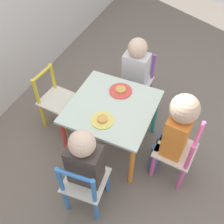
{
  "coord_description": "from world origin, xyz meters",
  "views": [
    {
      "loc": [
        -1.16,
        -0.52,
        1.79
      ],
      "look_at": [
        0.0,
        0.0,
        0.39
      ],
      "focal_mm": 42.0,
      "sensor_mm": 36.0,
      "label": 1
    }
  ],
  "objects_px": {
    "child_left": "(86,162)",
    "chair_pink": "(178,153)",
    "child_right": "(135,71)",
    "child_front": "(176,130)",
    "chair_purple": "(137,82)",
    "kids_table": "(112,112)",
    "plate_left": "(102,120)",
    "plate_right": "(121,91)",
    "chair_blue": "(84,184)",
    "chair_yellow": "(56,100)"
  },
  "relations": [
    {
      "from": "child_left",
      "to": "plate_right",
      "type": "height_order",
      "value": "child_left"
    },
    {
      "from": "child_right",
      "to": "child_left",
      "type": "relative_size",
      "value": 0.99
    },
    {
      "from": "chair_purple",
      "to": "child_front",
      "type": "bearing_deg",
      "value": -50.57
    },
    {
      "from": "kids_table",
      "to": "plate_left",
      "type": "xyz_separation_m",
      "value": [
        -0.16,
        0.0,
        0.08
      ]
    },
    {
      "from": "chair_yellow",
      "to": "chair_pink",
      "type": "bearing_deg",
      "value": -90.42
    },
    {
      "from": "plate_right",
      "to": "plate_left",
      "type": "distance_m",
      "value": 0.31
    },
    {
      "from": "plate_right",
      "to": "chair_purple",
      "type": "bearing_deg",
      "value": -0.77
    },
    {
      "from": "child_right",
      "to": "plate_right",
      "type": "distance_m",
      "value": 0.31
    },
    {
      "from": "chair_purple",
      "to": "child_front",
      "type": "distance_m",
      "value": 0.76
    },
    {
      "from": "child_right",
      "to": "plate_right",
      "type": "xyz_separation_m",
      "value": [
        -0.31,
        0.0,
        0.04
      ]
    },
    {
      "from": "chair_pink",
      "to": "child_front",
      "type": "distance_m",
      "value": 0.22
    },
    {
      "from": "chair_yellow",
      "to": "child_left",
      "type": "xyz_separation_m",
      "value": [
        -0.5,
        -0.56,
        0.17
      ]
    },
    {
      "from": "chair_blue",
      "to": "chair_pink",
      "type": "xyz_separation_m",
      "value": [
        0.47,
        -0.48,
        0.0
      ]
    },
    {
      "from": "chair_blue",
      "to": "child_right",
      "type": "relative_size",
      "value": 0.73
    },
    {
      "from": "chair_blue",
      "to": "plate_right",
      "type": "bearing_deg",
      "value": -91.07
    },
    {
      "from": "plate_left",
      "to": "plate_right",
      "type": "bearing_deg",
      "value": -0.0
    },
    {
      "from": "chair_purple",
      "to": "chair_yellow",
      "type": "bearing_deg",
      "value": -137.03
    },
    {
      "from": "chair_pink",
      "to": "child_left",
      "type": "distance_m",
      "value": 0.66
    },
    {
      "from": "plate_left",
      "to": "kids_table",
      "type": "bearing_deg",
      "value": -0.0
    },
    {
      "from": "child_right",
      "to": "child_front",
      "type": "bearing_deg",
      "value": -47.26
    },
    {
      "from": "plate_right",
      "to": "plate_left",
      "type": "bearing_deg",
      "value": 180.0
    },
    {
      "from": "kids_table",
      "to": "chair_pink",
      "type": "relative_size",
      "value": 1.13
    },
    {
      "from": "chair_purple",
      "to": "child_left",
      "type": "xyz_separation_m",
      "value": [
        -0.99,
        -0.03,
        0.17
      ]
    },
    {
      "from": "chair_purple",
      "to": "child_right",
      "type": "xyz_separation_m",
      "value": [
        -0.06,
        0.0,
        0.17
      ]
    },
    {
      "from": "chair_blue",
      "to": "chair_pink",
      "type": "bearing_deg",
      "value": -140.06
    },
    {
      "from": "child_left",
      "to": "chair_pink",
      "type": "bearing_deg",
      "value": -144.35
    },
    {
      "from": "chair_purple",
      "to": "plate_right",
      "type": "bearing_deg",
      "value": -90.23
    },
    {
      "from": "chair_purple",
      "to": "chair_pink",
      "type": "relative_size",
      "value": 1.0
    },
    {
      "from": "chair_yellow",
      "to": "child_right",
      "type": "height_order",
      "value": "child_right"
    },
    {
      "from": "kids_table",
      "to": "chair_purple",
      "type": "distance_m",
      "value": 0.54
    },
    {
      "from": "child_right",
      "to": "plate_left",
      "type": "distance_m",
      "value": 0.62
    },
    {
      "from": "child_right",
      "to": "plate_left",
      "type": "bearing_deg",
      "value": -89.86
    },
    {
      "from": "kids_table",
      "to": "child_front",
      "type": "bearing_deg",
      "value": -95.44
    },
    {
      "from": "chair_pink",
      "to": "child_front",
      "type": "xyz_separation_m",
      "value": [
        0.01,
        0.06,
        0.22
      ]
    },
    {
      "from": "kids_table",
      "to": "plate_right",
      "type": "height_order",
      "value": "plate_right"
    },
    {
      "from": "kids_table",
      "to": "chair_blue",
      "type": "distance_m",
      "value": 0.54
    },
    {
      "from": "child_right",
      "to": "child_front",
      "type": "relative_size",
      "value": 0.93
    },
    {
      "from": "chair_blue",
      "to": "chair_yellow",
      "type": "bearing_deg",
      "value": -49.64
    },
    {
      "from": "kids_table",
      "to": "chair_purple",
      "type": "bearing_deg",
      "value": -0.54
    },
    {
      "from": "kids_table",
      "to": "child_right",
      "type": "distance_m",
      "value": 0.47
    },
    {
      "from": "kids_table",
      "to": "child_right",
      "type": "xyz_separation_m",
      "value": [
        0.46,
        -0.0,
        0.03
      ]
    },
    {
      "from": "kids_table",
      "to": "chair_purple",
      "type": "height_order",
      "value": "chair_purple"
    },
    {
      "from": "kids_table",
      "to": "child_front",
      "type": "distance_m",
      "value": 0.47
    },
    {
      "from": "child_front",
      "to": "plate_left",
      "type": "height_order",
      "value": "child_front"
    },
    {
      "from": "chair_pink",
      "to": "child_front",
      "type": "relative_size",
      "value": 0.68
    },
    {
      "from": "child_left",
      "to": "child_front",
      "type": "distance_m",
      "value": 0.6
    },
    {
      "from": "kids_table",
      "to": "plate_left",
      "type": "distance_m",
      "value": 0.17
    },
    {
      "from": "chair_purple",
      "to": "chair_pink",
      "type": "bearing_deg",
      "value": -47.45
    },
    {
      "from": "chair_purple",
      "to": "child_right",
      "type": "height_order",
      "value": "child_right"
    },
    {
      "from": "chair_pink",
      "to": "child_left",
      "type": "height_order",
      "value": "child_left"
    }
  ]
}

